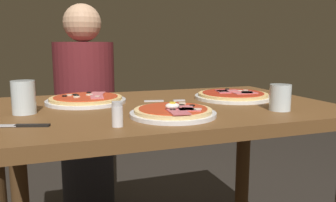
% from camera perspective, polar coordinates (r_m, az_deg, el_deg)
% --- Properties ---
extents(dining_table, '(1.19, 0.77, 0.75)m').
position_cam_1_polar(dining_table, '(1.26, -0.31, -6.15)').
color(dining_table, brown).
rests_on(dining_table, ground).
extents(pizza_foreground, '(0.26, 0.26, 0.05)m').
position_cam_1_polar(pizza_foreground, '(1.03, 0.90, -1.86)').
color(pizza_foreground, white).
rests_on(pizza_foreground, dining_table).
extents(pizza_across_left, '(0.31, 0.31, 0.03)m').
position_cam_1_polar(pizza_across_left, '(1.39, 10.85, 0.91)').
color(pizza_across_left, white).
rests_on(pizza_across_left, dining_table).
extents(pizza_across_right, '(0.30, 0.30, 0.03)m').
position_cam_1_polar(pizza_across_right, '(1.30, -13.58, 0.23)').
color(pizza_across_right, white).
rests_on(pizza_across_right, dining_table).
extents(water_glass_near, '(0.07, 0.07, 0.10)m').
position_cam_1_polar(water_glass_near, '(1.15, -23.09, 0.25)').
color(water_glass_near, silver).
rests_on(water_glass_near, dining_table).
extents(water_glass_far, '(0.07, 0.07, 0.09)m').
position_cam_1_polar(water_glass_far, '(1.18, 18.32, 0.28)').
color(water_glass_far, silver).
rests_on(water_glass_far, dining_table).
extents(fork, '(0.16, 0.05, 0.00)m').
position_cam_1_polar(fork, '(1.30, -1.13, 0.04)').
color(fork, silver).
rests_on(fork, dining_table).
extents(knife, '(0.19, 0.08, 0.01)m').
position_cam_1_polar(knife, '(0.98, -23.93, -3.79)').
color(knife, silver).
rests_on(knife, dining_table).
extents(salt_shaker, '(0.03, 0.03, 0.07)m').
position_cam_1_polar(salt_shaker, '(0.91, -8.51, -2.22)').
color(salt_shaker, white).
rests_on(salt_shaker, dining_table).
extents(diner_person, '(0.32, 0.32, 1.18)m').
position_cam_1_polar(diner_person, '(1.93, -13.60, -2.93)').
color(diner_person, black).
rests_on(diner_person, ground).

